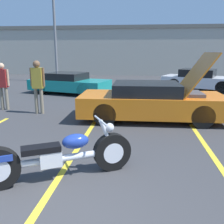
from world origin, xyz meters
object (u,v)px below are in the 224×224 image
motorcycle (59,156)px  parked_car_right_row (200,80)px  light_pole (55,21)px  spectator_far_lot (38,82)px  show_car_hood_open (152,101)px  parked_car_mid_row (69,83)px  spectator_near_motorcycle (3,82)px

motorcycle → parked_car_right_row: (4.75, 10.91, 0.16)m
light_pole → spectator_far_lot: size_ratio=4.14×
light_pole → show_car_hood_open: light_pole is taller
parked_car_mid_row → spectator_near_motorcycle: size_ratio=2.52×
light_pole → spectator_near_motorcycle: light_pole is taller
light_pole → show_car_hood_open: size_ratio=1.68×
show_car_hood_open → light_pole: bearing=121.9°
spectator_near_motorcycle → parked_car_mid_row: bearing=70.3°
parked_car_right_row → spectator_near_motorcycle: 10.38m
light_pole → show_car_hood_open: (6.37, -9.89, -3.62)m
parked_car_mid_row → spectator_far_lot: (0.15, -4.39, 0.58)m
motorcycle → spectator_near_motorcycle: 6.22m
show_car_hood_open → parked_car_mid_row: bearing=129.7°
show_car_hood_open → parked_car_right_row: size_ratio=1.03×
parked_car_mid_row → spectator_near_motorcycle: spectator_near_motorcycle is taller
show_car_hood_open → spectator_near_motorcycle: (-5.49, 0.83, 0.44)m
parked_car_right_row → motorcycle: bearing=-90.4°
motorcycle → light_pole: bearing=81.2°
spectator_far_lot → parked_car_mid_row: bearing=91.9°
parked_car_right_row → parked_car_mid_row: size_ratio=1.01×
motorcycle → parked_car_mid_row: bearing=77.7°
show_car_hood_open → spectator_near_motorcycle: show_car_hood_open is taller
parked_car_right_row → spectator_far_lot: 9.47m
light_pole → spectator_far_lot: bearing=-75.7°
motorcycle → parked_car_right_row: 11.90m
light_pole → spectator_near_motorcycle: 9.64m
parked_car_mid_row → spectator_far_lot: bearing=-72.6°
light_pole → parked_car_mid_row: bearing=-66.0°
light_pole → parked_car_right_row: size_ratio=1.73×
motorcycle → spectator_near_motorcycle: size_ratio=1.39×
spectator_near_motorcycle → light_pole: bearing=95.5°
parked_car_right_row → spectator_near_motorcycle: (-8.48, -5.97, 0.48)m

